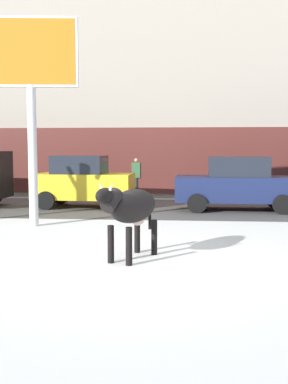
% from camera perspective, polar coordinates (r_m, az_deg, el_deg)
% --- Properties ---
extents(ground_plane, '(120.00, 120.00, 0.00)m').
position_cam_1_polar(ground_plane, '(8.20, -1.50, -9.52)').
color(ground_plane, white).
extents(road_strip, '(60.00, 5.60, 0.01)m').
position_cam_1_polar(road_strip, '(16.43, 1.80, -2.00)').
color(road_strip, '#514F4C').
rests_on(road_strip, ground).
extents(building_facade, '(44.00, 6.10, 13.00)m').
position_cam_1_polar(building_facade, '(23.08, 2.76, 16.28)').
color(building_facade, '#A39989').
rests_on(building_facade, ground).
extents(cow_black, '(1.15, 1.90, 1.54)m').
position_cam_1_polar(cow_black, '(8.74, -1.57, -1.96)').
color(cow_black, black).
rests_on(cow_black, ground).
extents(billboard, '(2.53, 0.49, 5.56)m').
position_cam_1_polar(billboard, '(13.04, -13.82, 14.95)').
color(billboard, silver).
rests_on(billboard, ground).
extents(car_yellow_hatchback, '(3.56, 2.03, 1.86)m').
position_cam_1_polar(car_yellow_hatchback, '(16.79, -7.52, 1.28)').
color(car_yellow_hatchback, gold).
rests_on(car_yellow_hatchback, ground).
extents(car_navy_sedan, '(4.27, 2.11, 1.84)m').
position_cam_1_polar(car_navy_sedan, '(16.13, 11.47, 0.99)').
color(car_navy_sedan, '#19234C').
rests_on(car_navy_sedan, ground).
extents(pedestrian_near_billboard, '(0.36, 0.24, 1.73)m').
position_cam_1_polar(pedestrian_near_billboard, '(20.30, -9.50, 1.82)').
color(pedestrian_near_billboard, '#282833').
rests_on(pedestrian_near_billboard, ground).
extents(pedestrian_by_cars, '(0.36, 0.24, 1.73)m').
position_cam_1_polar(pedestrian_by_cars, '(19.77, -0.97, 1.79)').
color(pedestrian_by_cars, '#282833').
rests_on(pedestrian_by_cars, ground).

